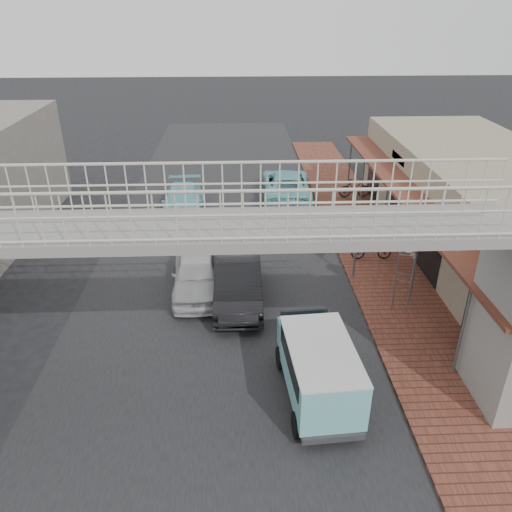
{
  "coord_description": "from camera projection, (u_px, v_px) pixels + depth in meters",
  "views": [
    {
      "loc": [
        0.76,
        -14.01,
        9.6
      ],
      "look_at": [
        1.38,
        1.13,
        1.8
      ],
      "focal_mm": 35.0,
      "sensor_mm": 36.0,
      "label": 1
    }
  ],
  "objects": [
    {
      "name": "angkot_far",
      "position": [
        183.0,
        203.0,
        24.57
      ],
      "size": [
        2.09,
        4.9,
        1.41
      ],
      "primitive_type": "imported",
      "rotation": [
        0.0,
        0.0,
        0.02
      ],
      "color": "#78C3D1",
      "rests_on": "ground"
    },
    {
      "name": "angkot_curb",
      "position": [
        286.0,
        185.0,
        26.85
      ],
      "size": [
        2.69,
        5.44,
        1.48
      ],
      "primitive_type": "imported",
      "rotation": [
        0.0,
        0.0,
        3.1
      ],
      "color": "#76C5CC",
      "rests_on": "ground"
    },
    {
      "name": "shophouse_row",
      "position": [
        493.0,
        214.0,
        19.85
      ],
      "size": [
        7.2,
        18.0,
        4.0
      ],
      "color": "gray",
      "rests_on": "ground"
    },
    {
      "name": "white_hatchback",
      "position": [
        197.0,
        272.0,
        18.22
      ],
      "size": [
        1.93,
        4.38,
        1.47
      ],
      "primitive_type": "imported",
      "rotation": [
        0.0,
        0.0,
        0.05
      ],
      "color": "silver",
      "rests_on": "ground"
    },
    {
      "name": "sidewalk",
      "position": [
        383.0,
        271.0,
        19.7
      ],
      "size": [
        3.0,
        40.0,
        0.1
      ],
      "primitive_type": "cube",
      "color": "brown",
      "rests_on": "ground"
    },
    {
      "name": "street_clock",
      "position": [
        409.0,
        246.0,
        16.29
      ],
      "size": [
        0.73,
        0.69,
        2.81
      ],
      "rotation": [
        0.0,
        0.0,
        -0.37
      ],
      "color": "#59595B",
      "rests_on": "sidewalk"
    },
    {
      "name": "arrow_sign",
      "position": [
        378.0,
        224.0,
        18.03
      ],
      "size": [
        1.72,
        1.15,
        2.84
      ],
      "rotation": [
        0.0,
        0.0,
        -0.34
      ],
      "color": "#59595B",
      "rests_on": "sidewalk"
    },
    {
      "name": "motorcycle_far",
      "position": [
        354.0,
        188.0,
        26.73
      ],
      "size": [
        1.69,
        0.52,
        1.01
      ],
      "primitive_type": "imported",
      "rotation": [
        0.0,
        0.0,
        1.6
      ],
      "color": "black",
      "rests_on": "sidewalk"
    },
    {
      "name": "angkot_van",
      "position": [
        319.0,
        364.0,
        12.97
      ],
      "size": [
        1.97,
        3.85,
        1.83
      ],
      "rotation": [
        0.0,
        0.0,
        0.07
      ],
      "color": "black",
      "rests_on": "ground"
    },
    {
      "name": "motorcycle_near",
      "position": [
        371.0,
        249.0,
        20.35
      ],
      "size": [
        1.66,
        0.59,
        0.87
      ],
      "primitive_type": "imported",
      "rotation": [
        0.0,
        0.0,
        1.56
      ],
      "color": "black",
      "rests_on": "sidewalk"
    },
    {
      "name": "footbridge",
      "position": [
        207.0,
        304.0,
        11.81
      ],
      "size": [
        16.4,
        2.4,
        6.34
      ],
      "color": "gray",
      "rests_on": "ground"
    },
    {
      "name": "ground",
      "position": [
        217.0,
        320.0,
        16.81
      ],
      "size": [
        120.0,
        120.0,
        0.0
      ],
      "primitive_type": "plane",
      "color": "black",
      "rests_on": "ground"
    },
    {
      "name": "dark_sedan",
      "position": [
        238.0,
        280.0,
        17.63
      ],
      "size": [
        1.64,
        4.66,
        1.53
      ],
      "primitive_type": "imported",
      "rotation": [
        0.0,
        0.0,
        0.0
      ],
      "color": "black",
      "rests_on": "ground"
    },
    {
      "name": "road_strip",
      "position": [
        217.0,
        319.0,
        16.81
      ],
      "size": [
        10.0,
        60.0,
        0.01
      ],
      "primitive_type": "cube",
      "color": "black",
      "rests_on": "ground"
    }
  ]
}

